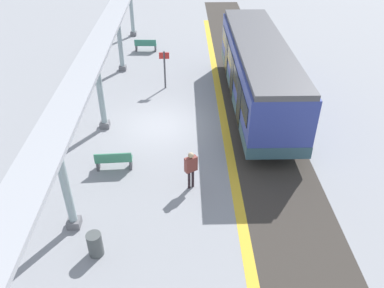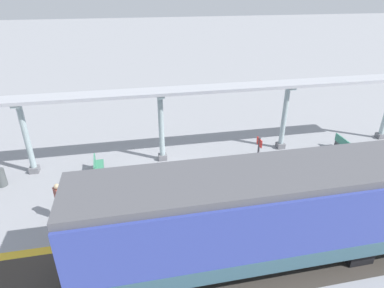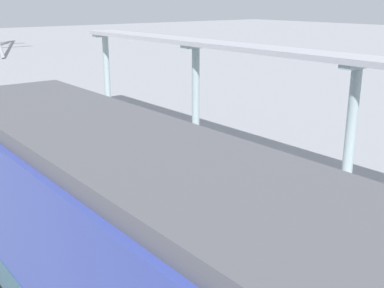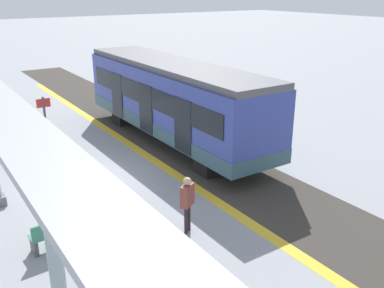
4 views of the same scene
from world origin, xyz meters
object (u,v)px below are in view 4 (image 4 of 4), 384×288
train_near_carriage (173,101)px  bench_mid_platform (60,231)px  canopy_pillar_fourth (55,256)px  platform_info_sign (45,118)px  passenger_waiting_near_edge (187,198)px

train_near_carriage → bench_mid_platform: bearing=38.8°
canopy_pillar_fourth → platform_info_sign: 11.13m
bench_mid_platform → platform_info_sign: size_ratio=0.69×
passenger_waiting_near_edge → platform_info_sign: bearing=-81.6°
train_near_carriage → platform_info_sign: 5.34m
canopy_pillar_fourth → bench_mid_platform: 3.62m
bench_mid_platform → platform_info_sign: (-1.84, -7.58, 0.89)m
platform_info_sign → canopy_pillar_fourth: bearing=75.6°
train_near_carriage → platform_info_sign: bearing=-24.8°
canopy_pillar_fourth → bench_mid_platform: canopy_pillar_fourth is taller
train_near_carriage → canopy_pillar_fourth: (7.60, 8.54, 0.06)m
train_near_carriage → bench_mid_platform: train_near_carriage is taller
train_near_carriage → canopy_pillar_fourth: 11.43m
train_near_carriage → passenger_waiting_near_edge: bearing=61.8°
bench_mid_platform → passenger_waiting_near_edge: size_ratio=0.92×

